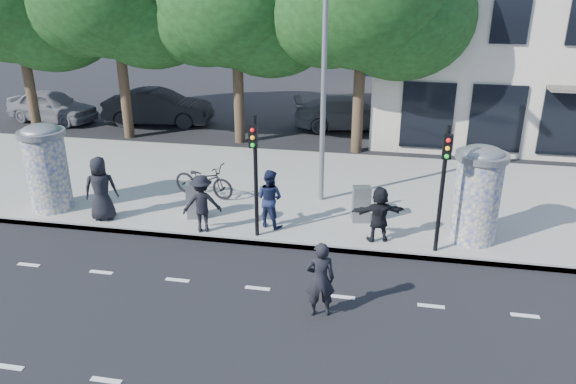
% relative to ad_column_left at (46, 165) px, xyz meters
% --- Properties ---
extents(ground, '(120.00, 120.00, 0.00)m').
position_rel_ad_column_left_xyz_m(ground, '(7.20, -4.50, -1.54)').
color(ground, black).
rests_on(ground, ground).
extents(sidewalk, '(40.00, 8.00, 0.15)m').
position_rel_ad_column_left_xyz_m(sidewalk, '(7.20, 3.00, -1.46)').
color(sidewalk, gray).
rests_on(sidewalk, ground).
extents(curb, '(40.00, 0.10, 0.16)m').
position_rel_ad_column_left_xyz_m(curb, '(7.20, -0.95, -1.46)').
color(curb, slate).
rests_on(curb, ground).
extents(lane_dash_far, '(32.00, 0.12, 0.01)m').
position_rel_ad_column_left_xyz_m(lane_dash_far, '(7.20, -3.10, -1.53)').
color(lane_dash_far, silver).
rests_on(lane_dash_far, ground).
extents(ad_column_left, '(1.36, 1.36, 2.65)m').
position_rel_ad_column_left_xyz_m(ad_column_left, '(0.00, 0.00, 0.00)').
color(ad_column_left, beige).
rests_on(ad_column_left, sidewalk).
extents(ad_column_right, '(1.36, 1.36, 2.65)m').
position_rel_ad_column_left_xyz_m(ad_column_right, '(12.40, 0.20, 0.00)').
color(ad_column_right, beige).
rests_on(ad_column_right, sidewalk).
extents(traffic_pole_near, '(0.22, 0.31, 3.40)m').
position_rel_ad_column_left_xyz_m(traffic_pole_near, '(6.60, -0.71, 0.69)').
color(traffic_pole_near, black).
rests_on(traffic_pole_near, sidewalk).
extents(traffic_pole_far, '(0.22, 0.31, 3.40)m').
position_rel_ad_column_left_xyz_m(traffic_pole_far, '(11.40, -0.71, 0.69)').
color(traffic_pole_far, black).
rests_on(traffic_pole_far, sidewalk).
extents(street_lamp, '(0.25, 0.93, 8.00)m').
position_rel_ad_column_left_xyz_m(street_lamp, '(8.00, 2.13, 3.26)').
color(street_lamp, slate).
rests_on(street_lamp, sidewalk).
extents(ped_a, '(1.08, 0.90, 1.90)m').
position_rel_ad_column_left_xyz_m(ped_a, '(1.93, -0.44, -0.44)').
color(ped_a, black).
rests_on(ped_a, sidewalk).
extents(ped_c, '(0.99, 0.88, 1.69)m').
position_rel_ad_column_left_xyz_m(ped_c, '(6.81, 0.01, -0.54)').
color(ped_c, '#192140').
rests_on(ped_c, sidewalk).
extents(ped_d, '(1.21, 0.93, 1.65)m').
position_rel_ad_column_left_xyz_m(ped_d, '(5.04, -0.65, -0.56)').
color(ped_d, black).
rests_on(ped_d, sidewalk).
extents(ped_f, '(1.52, 0.88, 1.55)m').
position_rel_ad_column_left_xyz_m(ped_f, '(9.89, -0.34, -0.61)').
color(ped_f, black).
rests_on(ped_f, sidewalk).
extents(man_road, '(0.72, 0.56, 1.74)m').
position_rel_ad_column_left_xyz_m(man_road, '(8.78, -3.85, -0.67)').
color(man_road, black).
rests_on(man_road, ground).
extents(bicycle, '(1.18, 2.21, 1.10)m').
position_rel_ad_column_left_xyz_m(bicycle, '(4.26, 1.77, -0.84)').
color(bicycle, black).
rests_on(bicycle, sidewalk).
extents(cabinet_left, '(0.60, 0.50, 1.08)m').
position_rel_ad_column_left_xyz_m(cabinet_left, '(4.55, 0.18, -0.85)').
color(cabinet_left, slate).
rests_on(cabinet_left, sidewalk).
extents(cabinet_right, '(0.57, 0.46, 1.06)m').
position_rel_ad_column_left_xyz_m(cabinet_right, '(9.35, 0.81, -0.86)').
color(cabinet_right, slate).
rests_on(cabinet_right, sidewalk).
extents(car_left, '(2.60, 4.73, 1.52)m').
position_rel_ad_column_left_xyz_m(car_left, '(-6.09, 9.81, -0.78)').
color(car_left, slate).
rests_on(car_left, ground).
extents(car_mid, '(2.18, 5.13, 1.65)m').
position_rel_ad_column_left_xyz_m(car_mid, '(-0.84, 10.28, -0.72)').
color(car_mid, black).
rests_on(car_mid, ground).
extents(car_right, '(3.11, 5.29, 1.44)m').
position_rel_ad_column_left_xyz_m(car_right, '(8.03, 11.26, -0.82)').
color(car_right, '#5B5D63').
rests_on(car_right, ground).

